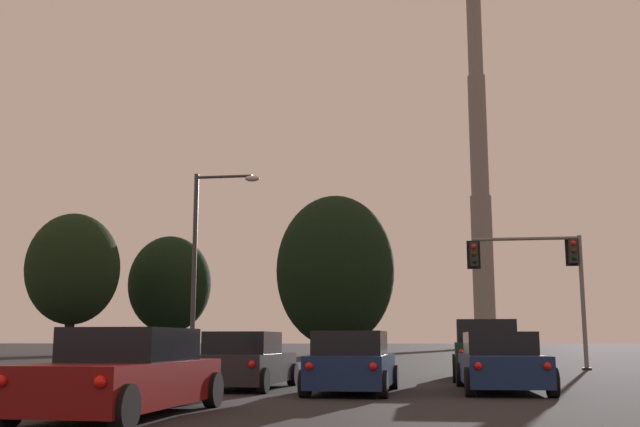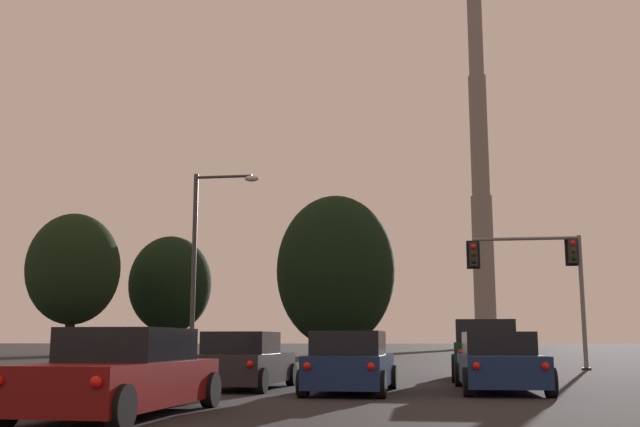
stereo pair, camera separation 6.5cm
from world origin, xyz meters
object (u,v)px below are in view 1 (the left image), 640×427
Objects in this scene: suv_right_lane_front at (486,351)px; traffic_light_overhead_right at (542,267)px; hatchback_left_lane_second at (246,362)px; smokestack at (480,189)px; sedan_right_lane_second at (501,363)px; sedan_left_lane_third at (126,374)px; street_lamp at (205,248)px; hatchback_center_lane_second at (352,364)px.

suv_right_lane_front is 9.60m from traffic_light_overhead_right.
smokestack is at bearing 84.59° from hatchback_left_lane_second.
sedan_right_lane_second is 104.93m from smokestack.
street_lamp is (-4.56, 18.84, 4.46)m from sedan_left_lane_third.
sedan_right_lane_second is (3.52, 1.22, 0.00)m from hatchback_center_lane_second.
traffic_light_overhead_right reaches higher than sedan_right_lane_second.
hatchback_left_lane_second is at bearing 160.22° from hatchback_center_lane_second.
sedan_right_lane_second is 0.84× the size of traffic_light_overhead_right.
hatchback_center_lane_second is at bearing -161.96° from sedan_right_lane_second.
hatchback_left_lane_second is 105.65m from smokestack.
hatchback_center_lane_second is 15.68m from street_lamp.
hatchback_left_lane_second is (0.28, 7.00, -0.00)m from sedan_left_lane_third.
suv_right_lane_front reaches higher than sedan_left_lane_third.
hatchback_center_lane_second is (3.12, 5.91, -0.00)m from sedan_left_lane_third.
hatchback_left_lane_second reaches higher than sedan_right_lane_second.
traffic_light_overhead_right is (3.09, 8.42, 3.42)m from suv_right_lane_front.
hatchback_center_lane_second is at bearing -95.68° from smokestack.
sedan_left_lane_third is at bearing -133.97° from sedan_right_lane_second.
hatchback_left_lane_second is (-2.83, 1.09, 0.00)m from hatchback_center_lane_second.
sedan_left_lane_third is 23.51m from traffic_light_overhead_right.
street_lamp is (-11.19, 11.71, 4.46)m from sedan_right_lane_second.
hatchback_center_lane_second is 0.49× the size of street_lamp.
suv_right_lane_front is (6.67, 12.66, 0.23)m from sedan_left_lane_third.
sedan_left_lane_third is at bearing -116.31° from suv_right_lane_front.
hatchback_left_lane_second reaches higher than sedan_left_lane_third.
hatchback_center_lane_second is 0.84× the size of suv_right_lane_front.
smokestack is at bearing 87.48° from suv_right_lane_front.
sedan_right_lane_second is at bearing -102.61° from traffic_light_overhead_right.
sedan_left_lane_third is 1.14× the size of hatchback_left_lane_second.
traffic_light_overhead_right reaches higher than hatchback_center_lane_second.
sedan_right_lane_second is 0.07× the size of smokestack.
suv_right_lane_front is 99.51m from smokestack.
hatchback_center_lane_second is at bearing -59.30° from street_lamp.
street_lamp is (-14.31, -2.24, 0.81)m from traffic_light_overhead_right.
hatchback_left_lane_second is at bearing -123.94° from traffic_light_overhead_right.
hatchback_center_lane_second is at bearing -113.63° from traffic_light_overhead_right.
hatchback_left_lane_second is at bearing -67.75° from street_lamp.
sedan_left_lane_third is 112.45m from smokestack.
suv_right_lane_front is 1.19× the size of hatchback_left_lane_second.
hatchback_left_lane_second is 17.36m from traffic_light_overhead_right.
street_lamp is (-7.68, 12.93, 4.47)m from hatchback_center_lane_second.
traffic_light_overhead_right is at bearing 76.36° from sedan_right_lane_second.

